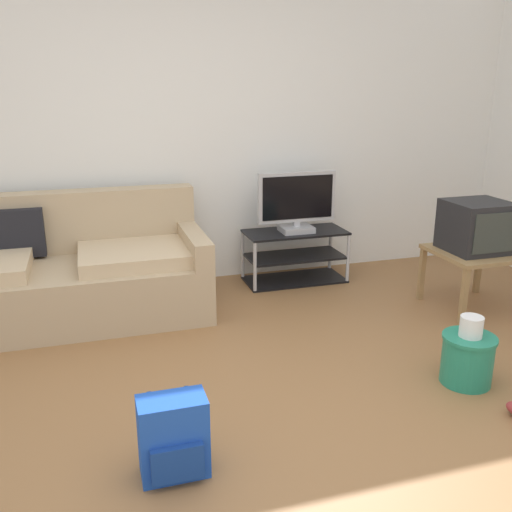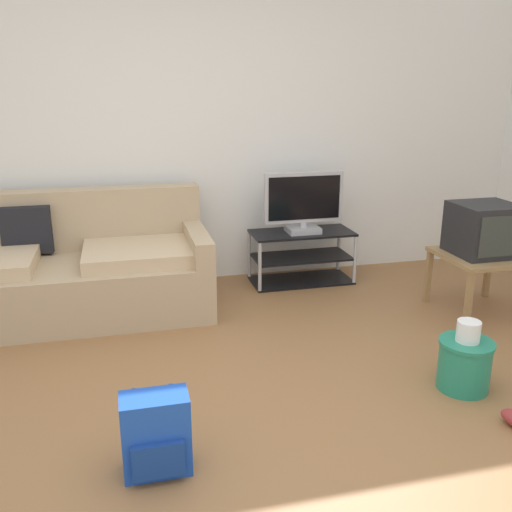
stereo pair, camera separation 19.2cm
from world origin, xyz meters
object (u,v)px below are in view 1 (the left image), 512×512
Objects in this scene: flat_tv at (297,203)px; cleaning_bucket at (468,355)px; tv_stand at (295,256)px; couch at (57,275)px; side_table at (474,259)px; crt_tv at (477,226)px; backpack at (173,438)px.

cleaning_bucket is at bearing -80.39° from flat_tv.
flat_tv reaches higher than cleaning_bucket.
couch is at bearing -173.46° from tv_stand.
flat_tv reaches higher than tv_stand.
couch is 3.12m from side_table.
cleaning_bucket is at bearing -127.47° from crt_tv.
crt_tv is at bearing -41.05° from flat_tv.
crt_tv is at bearing -13.69° from couch.
backpack is at bearing -122.43° from flat_tv.
tv_stand is 1.28× the size of flat_tv.
crt_tv is 1.33m from cleaning_bucket.
cleaning_bucket is at bearing -127.93° from side_table.
flat_tv is (1.95, 0.20, 0.38)m from couch.
side_table is at bearing -41.54° from flat_tv.
crt_tv is at bearing 41.75° from backpack.
tv_stand is 2.66m from backpack.
flat_tv is 1.55× the size of crt_tv.
backpack is at bearing -122.17° from tv_stand.
tv_stand is 1.98× the size of crt_tv.
couch is at bearing -174.11° from flat_tv.
crt_tv is at bearing 90.00° from side_table.
side_table is 0.25m from crt_tv.
side_table is at bearing -13.97° from couch.
crt_tv reaches higher than cleaning_bucket.
couch is 2.86m from cleaning_bucket.
tv_stand is 2.34× the size of backpack.
couch is 3.60× the size of side_table.
tv_stand is 1.47× the size of side_table.
cleaning_bucket is at bearing 24.35° from backpack.
crt_tv reaches higher than side_table.
backpack is (0.54, -2.02, -0.14)m from couch.
side_table reaches higher than backpack.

